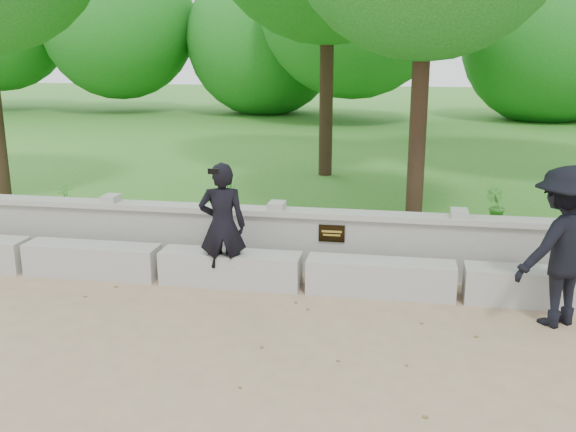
# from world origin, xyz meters

# --- Properties ---
(ground) EXTENTS (80.00, 80.00, 0.00)m
(ground) POSITION_xyz_m (0.00, 0.00, 0.00)
(ground) COLOR tan
(ground) RESTS_ON ground
(lawn) EXTENTS (40.00, 22.00, 0.25)m
(lawn) POSITION_xyz_m (0.00, 14.00, 0.12)
(lawn) COLOR #2A6D1C
(lawn) RESTS_ON ground
(concrete_bench) EXTENTS (11.90, 0.45, 0.45)m
(concrete_bench) POSITION_xyz_m (0.00, 1.90, 0.22)
(concrete_bench) COLOR #AAA8A1
(concrete_bench) RESTS_ON ground
(parapet_wall) EXTENTS (12.50, 0.35, 0.90)m
(parapet_wall) POSITION_xyz_m (0.00, 2.60, 0.46)
(parapet_wall) COLOR #A09E97
(parapet_wall) RESTS_ON ground
(man_main) EXTENTS (0.68, 0.62, 1.69)m
(man_main) POSITION_xyz_m (-1.07, 1.80, 0.84)
(man_main) COLOR black
(man_main) RESTS_ON ground
(visitor_mid) EXTENTS (1.37, 1.25, 1.85)m
(visitor_mid) POSITION_xyz_m (3.03, 1.33, 0.92)
(visitor_mid) COLOR black
(visitor_mid) RESTS_ON ground
(shrub_a) EXTENTS (0.32, 0.27, 0.53)m
(shrub_a) POSITION_xyz_m (-4.68, 4.25, 0.51)
(shrub_a) COLOR #3A7F2B
(shrub_a) RESTS_ON lawn
(shrub_b) EXTENTS (0.43, 0.42, 0.61)m
(shrub_b) POSITION_xyz_m (2.78, 4.87, 0.55)
(shrub_b) COLOR #3A7F2B
(shrub_b) RESTS_ON lawn
(shrub_d) EXTENTS (0.37, 0.39, 0.57)m
(shrub_d) POSITION_xyz_m (-1.97, 5.49, 0.53)
(shrub_d) COLOR #3A7F2B
(shrub_d) RESTS_ON lawn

